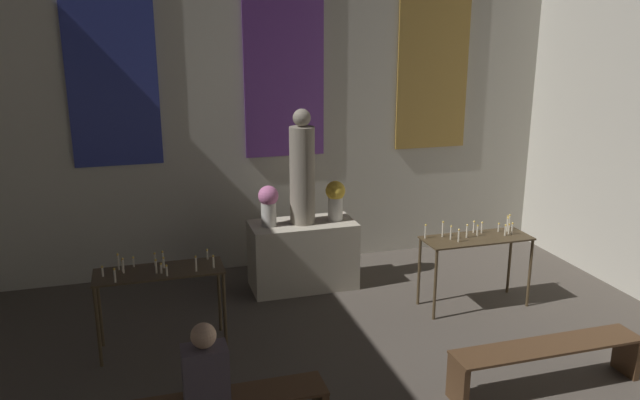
{
  "coord_description": "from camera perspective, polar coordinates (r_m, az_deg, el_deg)",
  "views": [
    {
      "loc": [
        -1.98,
        1.82,
        3.35
      ],
      "look_at": [
        0.0,
        8.51,
        1.41
      ],
      "focal_mm": 35.0,
      "sensor_mm": 36.0,
      "label": 1
    }
  ],
  "objects": [
    {
      "name": "pew_back_right",
      "position": [
        6.47,
        20.05,
        -13.31
      ],
      "size": [
        1.93,
        0.36,
        0.46
      ],
      "color": "#4C331E",
      "rests_on": "ground_plane"
    },
    {
      "name": "flower_vase_left",
      "position": [
        7.94,
        -4.73,
        -0.28
      ],
      "size": [
        0.26,
        0.26,
        0.53
      ],
      "color": "beige",
      "rests_on": "altar"
    },
    {
      "name": "candle_rack_right",
      "position": [
        7.83,
        14.1,
        -4.1
      ],
      "size": [
        1.33,
        0.49,
        1.09
      ],
      "color": "#473823",
      "rests_on": "ground_plane"
    },
    {
      "name": "person_seated",
      "position": [
        5.18,
        -10.45,
        -14.85
      ],
      "size": [
        0.36,
        0.24,
        0.68
      ],
      "color": "#564C56",
      "rests_on": "pew_back_left"
    },
    {
      "name": "candle_rack_left",
      "position": [
        6.82,
        -14.46,
        -7.14
      ],
      "size": [
        1.33,
        0.49,
        1.08
      ],
      "color": "#473823",
      "rests_on": "ground_plane"
    },
    {
      "name": "flower_vase_right",
      "position": [
        8.16,
        1.41,
        0.2
      ],
      "size": [
        0.26,
        0.26,
        0.53
      ],
      "color": "beige",
      "rests_on": "altar"
    },
    {
      "name": "altar",
      "position": [
        8.27,
        -1.58,
        -5.02
      ],
      "size": [
        1.37,
        0.67,
        0.89
      ],
      "color": "#BCB29E",
      "rests_on": "ground_plane"
    },
    {
      "name": "statue",
      "position": [
        7.94,
        -1.64,
        2.66
      ],
      "size": [
        0.32,
        0.32,
        1.48
      ],
      "color": "gray",
      "rests_on": "altar"
    },
    {
      "name": "wall_back",
      "position": [
        8.75,
        -3.39,
        10.14
      ],
      "size": [
        8.19,
        0.16,
        5.01
      ],
      "color": "beige",
      "rests_on": "ground_plane"
    }
  ]
}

